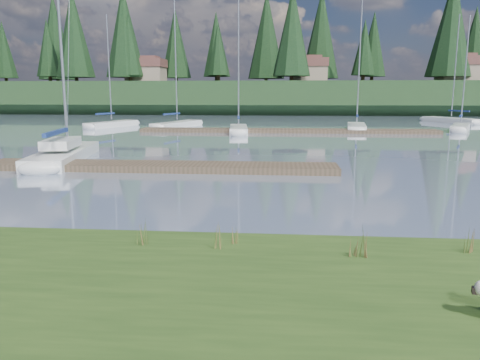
{
  "coord_description": "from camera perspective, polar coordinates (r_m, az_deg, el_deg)",
  "views": [
    {
      "loc": [
        1.46,
        -11.52,
        3.44
      ],
      "look_at": [
        0.49,
        -0.5,
        1.37
      ],
      "focal_mm": 35.0,
      "sensor_mm": 36.0,
      "label": 1
    }
  ],
  "objects": [
    {
      "name": "mud_lip",
      "position": [
        10.58,
        -3.22,
        -7.99
      ],
      "size": [
        60.0,
        0.5,
        0.14
      ],
      "primitive_type": "cube",
      "color": "#33281C",
      "rests_on": "ground"
    },
    {
      "name": "house_2",
      "position": [
        85.52,
        25.09,
        12.2
      ],
      "size": [
        6.3,
        5.3,
        4.65
      ],
      "color": "gray",
      "rests_on": "ridge"
    },
    {
      "name": "conifer_3",
      "position": [
        84.71,
        -2.92,
        16.19
      ],
      "size": [
        4.84,
        4.84,
        12.25
      ],
      "color": "#382619",
      "rests_on": "ridge"
    },
    {
      "name": "dock_near",
      "position": [
        21.49,
        -9.78,
        1.63
      ],
      "size": [
        16.0,
        2.0,
        0.3
      ],
      "primitive_type": "cube",
      "color": "#4C3D2C",
      "rests_on": "ground"
    },
    {
      "name": "weed_2",
      "position": [
        9.28,
        15.14,
        -7.47
      ],
      "size": [
        0.17,
        0.14,
        0.65
      ],
      "color": "#475B23",
      "rests_on": "bank"
    },
    {
      "name": "dock_far",
      "position": [
        41.66,
        5.76,
        6.0
      ],
      "size": [
        26.0,
        2.2,
        0.3
      ],
      "primitive_type": "cube",
      "color": "#4C3D2C",
      "rests_on": "ground"
    },
    {
      "name": "conifer_6",
      "position": [
        84.5,
        24.37,
        16.85
      ],
      "size": [
        7.04,
        7.04,
        17.0
      ],
      "color": "#382619",
      "rests_on": "ridge"
    },
    {
      "name": "weed_4",
      "position": [
        9.28,
        13.67,
        -7.95
      ],
      "size": [
        0.17,
        0.14,
        0.44
      ],
      "color": "#475B23",
      "rests_on": "bank"
    },
    {
      "name": "sailboat_main",
      "position": [
        26.38,
        -20.25,
        3.36
      ],
      "size": [
        3.6,
        9.61,
        13.5
      ],
      "rotation": [
        0.0,
        0.0,
        1.76
      ],
      "color": "silver",
      "rests_on": "ground"
    },
    {
      "name": "weed_5",
      "position": [
        10.21,
        26.18,
        -6.58
      ],
      "size": [
        0.17,
        0.14,
        0.63
      ],
      "color": "#475B23",
      "rests_on": "bank"
    },
    {
      "name": "house_0",
      "position": [
        84.92,
        -11.34,
        12.99
      ],
      "size": [
        6.3,
        5.3,
        4.65
      ],
      "color": "gray",
      "rests_on": "ridge"
    },
    {
      "name": "weed_3",
      "position": [
        9.89,
        -11.89,
        -6.22
      ],
      "size": [
        0.17,
        0.14,
        0.63
      ],
      "color": "#475B23",
      "rests_on": "bank"
    },
    {
      "name": "house_1",
      "position": [
        82.74,
        8.36,
        13.15
      ],
      "size": [
        6.3,
        5.3,
        4.65
      ],
      "color": "gray",
      "rests_on": "ridge"
    },
    {
      "name": "sailboat_bg_0",
      "position": [
        50.2,
        -14.87,
        6.67
      ],
      "size": [
        3.97,
        7.71,
        11.13
      ],
      "rotation": [
        0.0,
        0.0,
        1.23
      ],
      "color": "silver",
      "rests_on": "ground"
    },
    {
      "name": "sailboat_bg_4",
      "position": [
        48.41,
        25.33,
        5.89
      ],
      "size": [
        3.95,
        6.89,
        10.3
      ],
      "rotation": [
        0.0,
        0.0,
        1.17
      ],
      "color": "silver",
      "rests_on": "ground"
    },
    {
      "name": "conifer_4",
      "position": [
        78.14,
        6.39,
        17.61
      ],
      "size": [
        6.16,
        6.16,
        15.1
      ],
      "color": "#382619",
      "rests_on": "ridge"
    },
    {
      "name": "sailboat_bg_2",
      "position": [
        41.61,
        -0.18,
        6.3
      ],
      "size": [
        2.13,
        7.48,
        11.14
      ],
      "rotation": [
        0.0,
        0.0,
        1.66
      ],
      "color": "silver",
      "rests_on": "ground"
    },
    {
      "name": "conifer_1",
      "position": [
        92.69,
        -22.36,
        14.67
      ],
      "size": [
        4.4,
        4.4,
        11.3
      ],
      "color": "#382619",
      "rests_on": "ridge"
    },
    {
      "name": "conifer_5",
      "position": [
        82.97,
        14.91,
        15.35
      ],
      "size": [
        3.96,
        3.96,
        10.35
      ],
      "color": "#382619",
      "rests_on": "ridge"
    },
    {
      "name": "ground",
      "position": [
        41.69,
        2.99,
        5.84
      ],
      "size": [
        200.0,
        200.0,
        0.0
      ],
      "primitive_type": "plane",
      "color": "#8393AE",
      "rests_on": "ground"
    },
    {
      "name": "sailboat_bg_1",
      "position": [
        48.65,
        -7.21,
        6.83
      ],
      "size": [
        4.2,
        8.77,
        12.84
      ],
      "rotation": [
        0.0,
        0.0,
        1.27
      ],
      "color": "silver",
      "rests_on": "ground"
    },
    {
      "name": "weed_1",
      "position": [
        9.81,
        -0.79,
        -6.57
      ],
      "size": [
        0.17,
        0.14,
        0.46
      ],
      "color": "#475B23",
      "rests_on": "bank"
    },
    {
      "name": "ridge",
      "position": [
        84.54,
        4.07,
        9.92
      ],
      "size": [
        200.0,
        20.0,
        5.0
      ],
      "primitive_type": "cube",
      "color": "#193118",
      "rests_on": "ground"
    },
    {
      "name": "bank",
      "position": [
        6.58,
        -9.0,
        -19.28
      ],
      "size": [
        60.0,
        9.0,
        0.35
      ],
      "primitive_type": "cube",
      "color": "#314D1A",
      "rests_on": "ground"
    },
    {
      "name": "sailboat_bg_3",
      "position": [
        45.77,
        14.0,
        6.37
      ],
      "size": [
        2.6,
        8.06,
        11.65
      ],
      "rotation": [
        0.0,
        0.0,
        1.44
      ],
      "color": "silver",
      "rests_on": "ground"
    },
    {
      "name": "conifer_2",
      "position": [
        84.42,
        -13.94,
        17.16
      ],
      "size": [
        6.6,
        6.6,
        16.05
      ],
      "color": "#382619",
      "rests_on": "ridge"
    },
    {
      "name": "sailboat_bg_5",
      "position": [
        61.04,
        23.82,
        6.76
      ],
      "size": [
        5.33,
        8.53,
        12.3
      ],
      "rotation": [
        0.0,
        0.0,
        2.03
      ],
      "color": "silver",
      "rests_on": "ground"
    },
    {
      "name": "weed_0",
      "position": [
        9.5,
        -3.06,
        -6.83
      ],
      "size": [
        0.17,
        0.14,
        0.59
      ],
      "color": "#475B23",
      "rests_on": "bank"
    }
  ]
}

